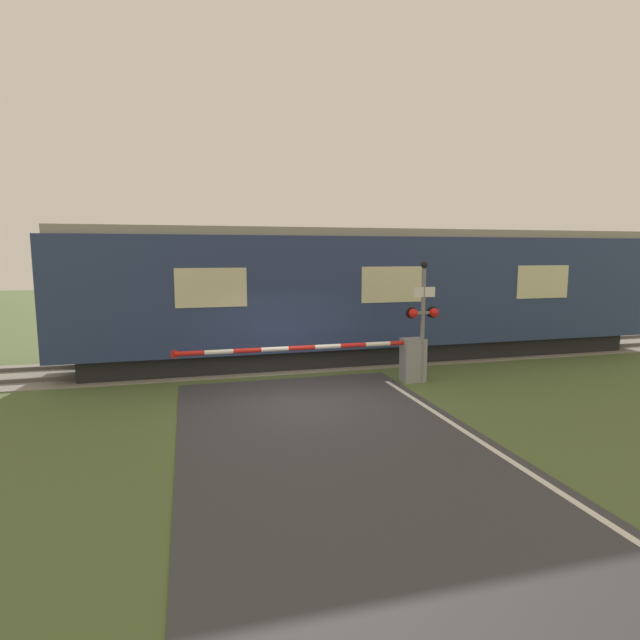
% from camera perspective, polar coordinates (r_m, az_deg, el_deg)
% --- Properties ---
extents(ground_plane, '(80.00, 80.00, 0.00)m').
position_cam_1_polar(ground_plane, '(11.81, -2.07, -9.13)').
color(ground_plane, '#4C6033').
extents(track_bed, '(36.00, 3.20, 0.13)m').
position_cam_1_polar(track_bed, '(15.69, -5.42, -4.83)').
color(track_bed, gray).
rests_on(track_bed, ground_plane).
extents(train, '(18.93, 3.01, 4.13)m').
position_cam_1_polar(train, '(16.25, 6.13, 3.04)').
color(train, black).
rests_on(train, ground_plane).
extents(crossing_barrier, '(6.48, 0.44, 1.17)m').
position_cam_1_polar(crossing_barrier, '(13.28, 8.28, -4.27)').
color(crossing_barrier, gray).
rests_on(crossing_barrier, ground_plane).
extents(signal_post, '(0.89, 0.26, 3.20)m').
position_cam_1_polar(signal_post, '(13.23, 11.69, 0.62)').
color(signal_post, gray).
rests_on(signal_post, ground_plane).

